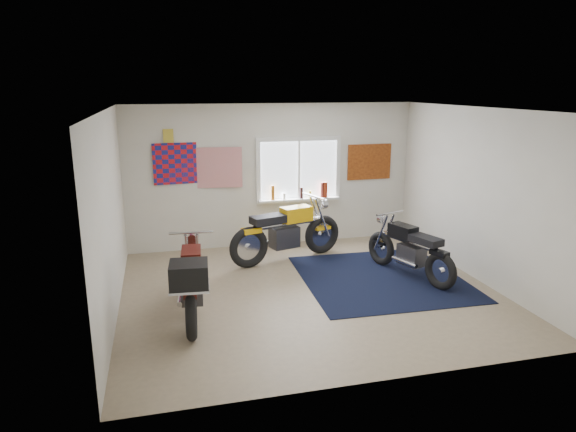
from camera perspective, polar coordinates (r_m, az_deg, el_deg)
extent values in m
plane|color=#9E896B|center=(7.82, 2.38, -8.39)|extent=(5.50, 5.50, 0.00)
plane|color=white|center=(7.23, 2.61, 11.78)|extent=(5.50, 5.50, 0.00)
plane|color=silver|center=(9.78, -1.69, 4.49)|extent=(5.50, 0.00, 5.50)
plane|color=silver|center=(5.15, 10.44, -4.82)|extent=(5.50, 0.00, 5.50)
plane|color=silver|center=(7.15, -19.16, 0.01)|extent=(0.00, 5.00, 5.00)
plane|color=silver|center=(8.59, 20.37, 2.22)|extent=(0.00, 5.00, 5.00)
cube|color=black|center=(8.46, 10.31, -6.78)|extent=(2.58, 2.68, 0.01)
cube|color=white|center=(9.87, 1.17, 5.17)|extent=(1.50, 0.02, 1.10)
cube|color=white|center=(9.78, 1.22, 8.57)|extent=(1.66, 0.06, 0.08)
cube|color=white|center=(9.97, 1.18, 1.81)|extent=(1.66, 0.06, 0.08)
cube|color=white|center=(9.68, -3.34, 4.97)|extent=(0.08, 0.06, 1.10)
cube|color=white|center=(10.09, 5.55, 5.31)|extent=(0.08, 0.06, 1.10)
cube|color=white|center=(9.86, 1.20, 5.16)|extent=(0.04, 0.06, 1.10)
cube|color=white|center=(9.91, 1.27, 1.85)|extent=(1.60, 0.16, 0.04)
cylinder|color=#945115|center=(9.74, -1.70, 2.59)|extent=(0.07, 0.07, 0.28)
cylinder|color=white|center=(9.81, -0.42, 2.20)|extent=(0.06, 0.06, 0.12)
cylinder|color=black|center=(9.88, 1.50, 2.58)|extent=(0.06, 0.06, 0.22)
cylinder|color=gold|center=(9.94, 2.47, 2.41)|extent=(0.05, 0.05, 0.14)
cylinder|color=maroon|center=(10.01, 4.16, 2.94)|extent=(0.09, 0.09, 0.30)
cylinder|color=brown|center=(9.99, 3.78, 2.91)|extent=(0.06, 0.06, 0.30)
plane|color=red|center=(9.50, -11.79, 5.74)|extent=(1.00, 0.07, 1.00)
plane|color=red|center=(9.54, -7.84, 5.34)|extent=(0.90, 0.09, 0.90)
cube|color=gold|center=(9.44, -13.17, 8.67)|extent=(0.18, 0.02, 0.24)
cube|color=#A54C14|center=(10.32, 9.02, 5.97)|extent=(0.90, 0.03, 0.70)
torus|color=black|center=(9.46, 3.80, -2.06)|extent=(0.73, 0.34, 0.72)
torus|color=black|center=(8.73, -4.37, -3.49)|extent=(0.73, 0.34, 0.72)
cylinder|color=silver|center=(9.46, 3.80, -2.06)|extent=(0.14, 0.14, 0.12)
cylinder|color=silver|center=(8.73, -4.37, -3.49)|extent=(0.14, 0.14, 0.12)
cylinder|color=silver|center=(8.99, -0.12, -0.85)|extent=(1.32, 0.49, 0.10)
cube|color=#313133|center=(9.02, -0.41, -2.35)|extent=(0.55, 0.43, 0.37)
cylinder|color=silver|center=(9.20, -0.96, -2.73)|extent=(0.59, 0.24, 0.08)
cube|color=#EFAC0C|center=(9.04, 0.93, 0.23)|extent=(0.60, 0.42, 0.26)
cube|color=black|center=(8.77, -2.23, -0.37)|extent=(0.65, 0.46, 0.13)
cube|color=#EFAC0C|center=(8.67, -4.09, -1.61)|extent=(0.36, 0.26, 0.09)
cube|color=#EFAC0C|center=(9.43, 3.81, -1.31)|extent=(0.33, 0.23, 0.05)
cylinder|color=silver|center=(9.18, 2.88, 2.21)|extent=(0.23, 0.65, 0.04)
cylinder|color=silver|center=(9.33, 3.96, 1.32)|extent=(0.15, 0.20, 0.17)
torus|color=black|center=(9.00, 10.31, -3.56)|extent=(0.30, 0.60, 0.59)
torus|color=black|center=(8.15, 16.59, -5.87)|extent=(0.30, 0.60, 0.59)
cylinder|color=silver|center=(9.00, 10.31, -3.56)|extent=(0.12, 0.13, 0.10)
cylinder|color=silver|center=(8.15, 16.59, -5.87)|extent=(0.12, 0.13, 0.10)
cylinder|color=silver|center=(8.47, 13.40, -2.81)|extent=(0.45, 1.15, 0.08)
cube|color=#313133|center=(8.50, 13.54, -4.21)|extent=(0.38, 0.48, 0.32)
cylinder|color=silver|center=(8.43, 12.79, -5.00)|extent=(0.23, 0.51, 0.07)
cube|color=black|center=(8.55, 12.64, -1.69)|extent=(0.38, 0.52, 0.23)
cube|color=black|center=(8.22, 15.08, -2.61)|extent=(0.41, 0.57, 0.11)
cube|color=black|center=(8.09, 16.48, -3.97)|extent=(0.23, 0.31, 0.08)
cube|color=black|center=(8.97, 10.34, -2.88)|extent=(0.21, 0.29, 0.05)
cylinder|color=silver|center=(8.70, 11.25, 0.33)|extent=(0.56, 0.22, 0.03)
cylinder|color=silver|center=(8.87, 10.37, -0.36)|extent=(0.17, 0.14, 0.15)
torus|color=black|center=(7.72, -10.45, -6.41)|extent=(0.18, 0.65, 0.64)
torus|color=black|center=(6.45, -10.69, -10.73)|extent=(0.18, 0.65, 0.64)
cylinder|color=silver|center=(7.72, -10.45, -6.41)|extent=(0.11, 0.12, 0.11)
cylinder|color=silver|center=(6.45, -10.69, -10.73)|extent=(0.11, 0.12, 0.11)
cylinder|color=silver|center=(6.97, -10.67, -6.12)|extent=(0.20, 1.25, 0.09)
cube|color=#313133|center=(7.00, -10.60, -7.93)|extent=(0.31, 0.47, 0.34)
cylinder|color=silver|center=(7.05, -11.86, -8.72)|extent=(0.12, 0.55, 0.07)
cube|color=#42100A|center=(7.09, -10.69, -4.57)|extent=(0.30, 0.52, 0.24)
cube|color=black|center=(6.61, -10.78, -6.19)|extent=(0.32, 0.57, 0.12)
cube|color=#42100A|center=(6.38, -10.79, -8.29)|extent=(0.18, 0.31, 0.08)
cube|color=#42100A|center=(7.68, -10.49, -5.58)|extent=(0.16, 0.29, 0.05)
cylinder|color=silver|center=(7.34, -10.72, -1.83)|extent=(0.61, 0.09, 0.04)
cylinder|color=silver|center=(7.57, -10.63, -2.57)|extent=(0.17, 0.11, 0.16)
cube|color=black|center=(6.14, -10.95, -6.43)|extent=(0.48, 0.45, 0.30)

